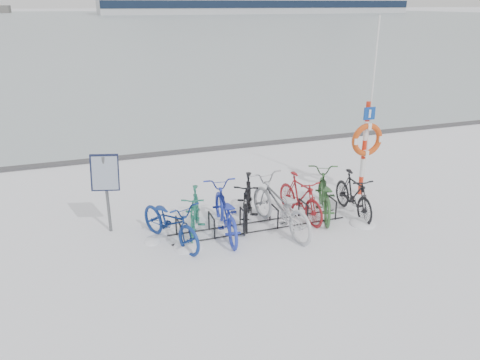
# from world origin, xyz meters

# --- Properties ---
(ground) EXTENTS (900.00, 900.00, 0.00)m
(ground) POSITION_xyz_m (0.00, 0.00, 0.00)
(ground) COLOR white
(ground) RESTS_ON ground
(ice_sheet) EXTENTS (400.00, 298.00, 0.02)m
(ice_sheet) POSITION_xyz_m (0.00, 155.00, 0.01)
(ice_sheet) COLOR #A7B6BD
(ice_sheet) RESTS_ON ground
(quay_edge) EXTENTS (400.00, 0.25, 0.10)m
(quay_edge) POSITION_xyz_m (0.00, 5.90, 0.05)
(quay_edge) COLOR #3F3F42
(quay_edge) RESTS_ON ground
(bike_rack) EXTENTS (4.00, 0.48, 0.46)m
(bike_rack) POSITION_xyz_m (0.00, 0.00, 0.18)
(bike_rack) COLOR black
(bike_rack) RESTS_ON ground
(info_board) EXTENTS (0.62, 0.37, 1.74)m
(info_board) POSITION_xyz_m (-3.11, 0.86, 1.26)
(info_board) COLOR #595B5E
(info_board) RESTS_ON ground
(lifebuoy_station) EXTENTS (0.84, 0.23, 4.39)m
(lifebuoy_station) POSITION_xyz_m (3.19, 0.86, 1.47)
(lifebuoy_station) COLOR red
(lifebuoy_station) RESTS_ON ground
(bike_0) EXTENTS (1.39, 2.05, 1.02)m
(bike_0) POSITION_xyz_m (-1.97, -0.06, 0.51)
(bike_0) COLOR navy
(bike_0) RESTS_ON ground
(bike_1) EXTENTS (0.97, 1.70, 0.99)m
(bike_1) POSITION_xyz_m (-1.38, 0.27, 0.49)
(bike_1) COLOR #1E6B53
(bike_1) RESTS_ON ground
(bike_2) EXTENTS (0.90, 2.11, 1.08)m
(bike_2) POSITION_xyz_m (-0.78, -0.01, 0.54)
(bike_2) COLOR #2234B2
(bike_2) RESTS_ON ground
(bike_3) EXTENTS (1.23, 1.88, 1.10)m
(bike_3) POSITION_xyz_m (-0.15, 0.35, 0.55)
(bike_3) COLOR black
(bike_3) RESTS_ON ground
(bike_4) EXTENTS (1.15, 2.35, 1.18)m
(bike_4) POSITION_xyz_m (0.39, -0.24, 0.59)
(bike_4) COLOR #B7B9C0
(bike_4) RESTS_ON ground
(bike_5) EXTENTS (0.74, 1.79, 1.05)m
(bike_5) POSITION_xyz_m (1.09, 0.18, 0.52)
(bike_5) COLOR maroon
(bike_5) RESTS_ON ground
(bike_6) EXTENTS (1.41, 2.11, 1.05)m
(bike_6) POSITION_xyz_m (1.71, 0.19, 0.52)
(bike_6) COLOR #2D592C
(bike_6) RESTS_ON ground
(bike_7) EXTENTS (0.59, 1.76, 1.04)m
(bike_7) POSITION_xyz_m (2.33, -0.07, 0.52)
(bike_7) COLOR black
(bike_7) RESTS_ON ground
(snow_drifts) EXTENTS (5.58, 1.96, 0.22)m
(snow_drifts) POSITION_xyz_m (0.36, -0.08, 0.00)
(snow_drifts) COLOR white
(snow_drifts) RESTS_ON ground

